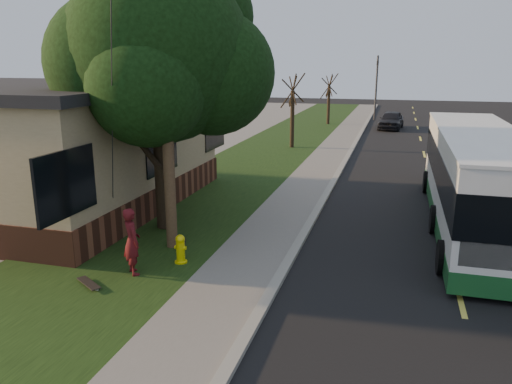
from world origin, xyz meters
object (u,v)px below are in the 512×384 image
(transit_bus, at_px, (476,177))
(skateboarder, at_px, (132,241))
(leafy_tree, at_px, (162,55))
(traffic_signal, at_px, (376,84))
(dumpster, at_px, (132,173))
(bare_tree_near, at_px, (292,112))
(bare_tree_far, at_px, (329,100))
(skateboard_spare, at_px, (89,283))
(utility_pole, at_px, (165,76))
(fire_hydrant, at_px, (180,249))
(skateboard_main, at_px, (182,244))
(distant_car, at_px, (391,120))

(transit_bus, relative_size, skateboarder, 6.81)
(leafy_tree, relative_size, traffic_signal, 1.42)
(skateboarder, distance_m, dumpster, 8.44)
(bare_tree_near, bearing_deg, bare_tree_far, 87.61)
(traffic_signal, distance_m, skateboard_spare, 36.24)
(traffic_signal, xyz_separation_m, skateboarder, (-3.92, -34.92, -2.28))
(utility_pole, bearing_deg, leafy_tree, 117.60)
(bare_tree_near, distance_m, dumpster, 12.34)
(fire_hydrant, relative_size, traffic_signal, 0.13)
(leafy_tree, xyz_separation_m, skateboard_spare, (0.12, -4.47, -5.04))
(skateboard_main, bearing_deg, distant_car, 79.66)
(fire_hydrant, distance_m, transit_bus, 9.19)
(skateboard_main, relative_size, dumpster, 0.57)
(traffic_signal, bearing_deg, skateboard_main, -96.16)
(utility_pole, bearing_deg, bare_tree_near, 90.66)
(skateboarder, height_order, distant_car, skateboarder)
(leafy_tree, bearing_deg, skateboarder, -78.05)
(fire_hydrant, xyz_separation_m, traffic_signal, (3.10, 34.00, 2.73))
(utility_pole, distance_m, dumpster, 7.94)
(skateboard_spare, relative_size, dumpster, 0.55)
(dumpster, bearing_deg, fire_hydrant, -52.38)
(bare_tree_near, relative_size, skateboard_spare, 5.12)
(utility_pole, relative_size, dumpster, 5.97)
(traffic_signal, relative_size, skateboard_spare, 6.54)
(skateboarder, xyz_separation_m, distant_car, (5.40, 29.58, -0.20))
(bare_tree_near, bearing_deg, dumpster, -109.33)
(fire_hydrant, bearing_deg, skateboard_spare, -128.51)
(utility_pole, distance_m, bare_tree_near, 17.19)
(leafy_tree, relative_size, bare_tree_far, 1.94)
(dumpster, bearing_deg, skateboard_spare, -66.99)
(transit_bus, bearing_deg, bare_tree_far, 107.60)
(bare_tree_far, xyz_separation_m, transit_bus, (7.85, -24.75, -0.41))
(traffic_signal, xyz_separation_m, dumpster, (-8.06, -27.57, -2.46))
(bare_tree_near, relative_size, dumpster, 2.83)
(transit_bus, bearing_deg, fire_hydrant, -144.81)
(leafy_tree, relative_size, skateboard_spare, 9.28)
(fire_hydrant, bearing_deg, traffic_signal, 84.79)
(fire_hydrant, xyz_separation_m, dumpster, (-4.96, 6.43, 0.27))
(leafy_tree, distance_m, traffic_signal, 31.76)
(transit_bus, bearing_deg, dumpster, 174.57)
(fire_hydrant, height_order, leafy_tree, leafy_tree)
(fire_hydrant, distance_m, bare_tree_near, 18.10)
(skateboard_main, bearing_deg, traffic_signal, 83.84)
(bare_tree_far, bearing_deg, traffic_signal, 48.81)
(traffic_signal, height_order, skateboard_main, traffic_signal)
(transit_bus, relative_size, dumpster, 7.28)
(traffic_signal, relative_size, dumpster, 3.62)
(bare_tree_near, bearing_deg, traffic_signal, 75.96)
(transit_bus, relative_size, distant_car, 2.76)
(bare_tree_far, xyz_separation_m, skateboarder, (-0.42, -30.92, -1.12))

